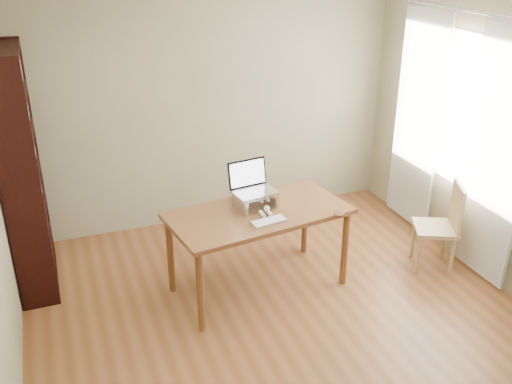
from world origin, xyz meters
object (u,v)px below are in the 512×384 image
at_px(bookshelf, 22,174).
at_px(desk, 259,221).
at_px(laptop, 253,184).
at_px(chair, 441,222).
at_px(keyboard, 269,221).
at_px(cat, 257,198).

relative_size(bookshelf, desk, 1.31).
xyz_separation_m(desk, laptop, (0.00, 0.14, 0.28)).
bearing_deg(desk, bookshelf, 148.09).
distance_m(laptop, chair, 1.83).
relative_size(bookshelf, keyboard, 6.70).
bearing_deg(laptop, keyboard, -97.60).
bearing_deg(keyboard, bookshelf, 141.74).
height_order(bookshelf, chair, bookshelf).
bearing_deg(chair, keyboard, -155.87).
xyz_separation_m(keyboard, chair, (1.71, -0.02, -0.31)).
xyz_separation_m(keyboard, cat, (0.02, 0.33, 0.06)).
bearing_deg(keyboard, cat, 77.16).
height_order(desk, laptop, laptop).
relative_size(laptop, chair, 0.46).
bearing_deg(cat, keyboard, -94.81).
xyz_separation_m(desk, cat, (0.03, 0.11, 0.16)).
relative_size(keyboard, cat, 0.64).
distance_m(desk, laptop, 0.32).
xyz_separation_m(bookshelf, laptop, (1.81, -0.65, -0.11)).
relative_size(cat, chair, 0.58).
bearing_deg(bookshelf, cat, -20.31).
distance_m(bookshelf, cat, 1.98).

